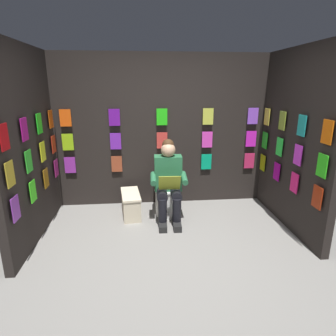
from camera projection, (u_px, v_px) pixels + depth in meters
The scene contains 7 objects.
ground_plane at pixel (175, 268), 3.16m from camera, with size 30.00×30.00×0.00m, color gray.
display_wall_back at pixel (162, 132), 4.66m from camera, with size 3.47×0.14×2.42m.
display_wall_left at pixel (295, 141), 3.87m from camera, with size 0.14×1.88×2.42m.
display_wall_right at pixel (28, 146), 3.56m from camera, with size 0.14×1.88×2.42m.
toilet at pixel (168, 193), 4.46m from camera, with size 0.41×0.56×0.77m.
person_reading at pixel (169, 181), 4.17m from camera, with size 0.53×0.69×1.19m.
comic_longbox_near at pixel (131, 204), 4.40m from camera, with size 0.33×0.64×0.36m.
Camera 1 is at (0.33, 2.70, 1.94)m, focal length 30.73 mm.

